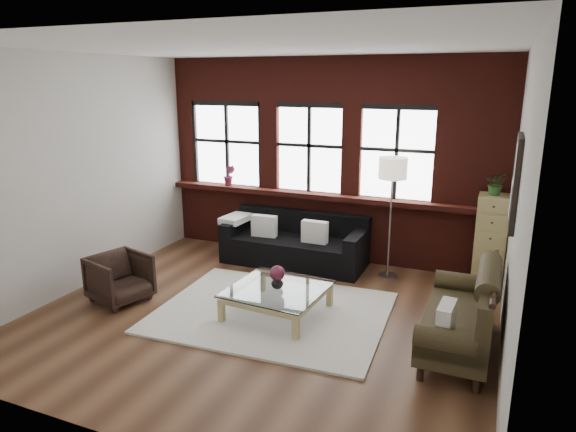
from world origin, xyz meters
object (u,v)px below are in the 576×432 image
at_px(vintage_settee, 458,310).
at_px(coffee_table, 277,302).
at_px(vase, 277,282).
at_px(drawer_chest, 490,242).
at_px(floor_lamp, 390,214).
at_px(dark_sofa, 295,239).
at_px(armchair, 120,278).

bearing_deg(vintage_settee, coffee_table, 179.56).
bearing_deg(vase, drawer_chest, 40.06).
bearing_deg(coffee_table, drawer_chest, 40.06).
bearing_deg(drawer_chest, floor_lamp, -173.12).
xyz_separation_m(dark_sofa, coffee_table, (0.51, -1.81, -0.23)).
distance_m(dark_sofa, floor_lamp, 1.60).
distance_m(vase, floor_lamp, 2.13).
bearing_deg(coffee_table, floor_lamp, 61.49).
distance_m(armchair, coffee_table, 2.14).
distance_m(dark_sofa, drawer_chest, 2.88).
xyz_separation_m(coffee_table, drawer_chest, (2.36, 1.98, 0.49)).
bearing_deg(vase, coffee_table, 116.57).
bearing_deg(vintage_settee, floor_lamp, 121.90).
relative_size(coffee_table, vase, 7.08).
bearing_deg(vintage_settee, vase, 179.56).
bearing_deg(vase, dark_sofa, 105.64).
height_order(vase, drawer_chest, drawer_chest).
height_order(vintage_settee, coffee_table, vintage_settee).
bearing_deg(dark_sofa, coffee_table, -74.36).
relative_size(vintage_settee, armchair, 2.52).
bearing_deg(drawer_chest, coffee_table, -139.94).
relative_size(vintage_settee, floor_lamp, 0.90).
height_order(drawer_chest, floor_lamp, floor_lamp).
height_order(dark_sofa, armchair, dark_sofa).
height_order(vintage_settee, armchair, vintage_settee).
xyz_separation_m(drawer_chest, floor_lamp, (-1.37, -0.17, 0.30)).
bearing_deg(vase, floor_lamp, 61.49).
height_order(dark_sofa, vase, dark_sofa).
height_order(dark_sofa, drawer_chest, drawer_chest).
bearing_deg(coffee_table, dark_sofa, 105.64).
bearing_deg(armchair, vintage_settee, -68.05).
bearing_deg(coffee_table, armchair, -168.99).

